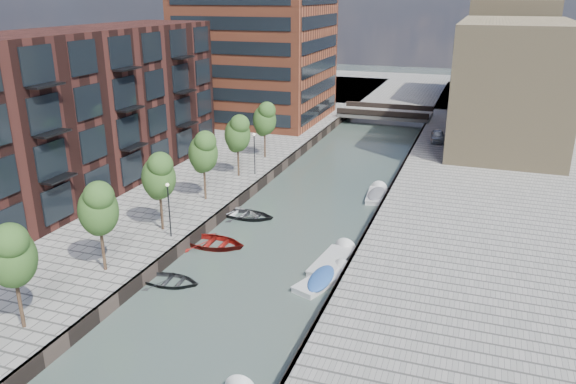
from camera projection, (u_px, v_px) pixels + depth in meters
The scene contains 27 objects.
water at pixel (325, 192), 53.45m from camera, with size 300.00×300.00×0.00m, color #38473F.
quay_left at pixel (24, 153), 64.55m from camera, with size 60.00×140.00×1.00m, color gray.
quay_right at pixel (504, 207), 48.28m from camera, with size 20.00×140.00×1.00m, color gray.
quay_wall_left at pixel (265, 180), 55.20m from camera, with size 0.25×140.00×1.00m, color #332823.
quay_wall_right at pixel (389, 194), 51.38m from camera, with size 0.25×140.00×1.00m, color #332823.
far_closure at pixel (411, 90), 106.63m from camera, with size 80.00×40.00×1.00m, color gray.
apartment_block at pixel (71, 115), 48.15m from camera, with size 8.00×38.00×14.00m, color black.
tower at pixel (257, 8), 75.66m from camera, with size 18.00×18.00×30.00m, color brown.
tan_block_near at pixel (510, 83), 65.34m from camera, with size 12.00×25.00×14.00m, color #917C59.
tan_block_far at pixel (508, 53), 88.12m from camera, with size 12.00×20.00×16.00m, color #917C59.
bridge at pixel (385, 113), 81.44m from camera, with size 13.00×6.00×1.30m.
tree_1 at pixel (11, 254), 28.56m from camera, with size 2.50×2.50×5.95m.
tree_2 at pixel (98, 207), 34.78m from camera, with size 2.50×2.50×5.95m.
tree_3 at pixel (159, 175), 41.00m from camera, with size 2.50×2.50×5.95m.
tree_4 at pixel (203, 151), 47.23m from camera, with size 2.50×2.50×5.95m.
tree_5 at pixel (237, 133), 53.45m from camera, with size 2.50×2.50×5.95m.
tree_6 at pixel (264, 118), 59.68m from camera, with size 2.50×2.50×5.95m.
lamp_1 at pixel (169, 204), 40.31m from camera, with size 0.24×0.24×4.12m.
lamp_2 at pixel (254, 149), 54.53m from camera, with size 0.24×0.24×4.12m.
sloop_1 at pixel (170, 284), 36.50m from camera, with size 2.87×4.02×0.83m, color black.
sloop_2 at pixel (213, 246), 41.92m from camera, with size 3.61×5.06×1.05m, color maroon.
sloop_3 at pixel (237, 215), 47.69m from camera, with size 3.00×4.20×0.87m, color silver.
sloop_4 at pixel (249, 218), 47.19m from camera, with size 3.16×4.42×0.92m, color black.
motorboat_2 at pixel (335, 260), 39.52m from camera, with size 2.36×5.32×1.72m.
motorboat_3 at pixel (325, 279), 36.70m from camera, with size 3.11×4.90×1.55m.
motorboat_4 at pixel (377, 194), 52.12m from camera, with size 2.01×4.82×1.57m.
car at pixel (438, 136), 67.51m from camera, with size 1.58×3.92×1.34m, color #B8BCBD.
Camera 1 is at (13.41, -8.71, 17.81)m, focal length 35.00 mm.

